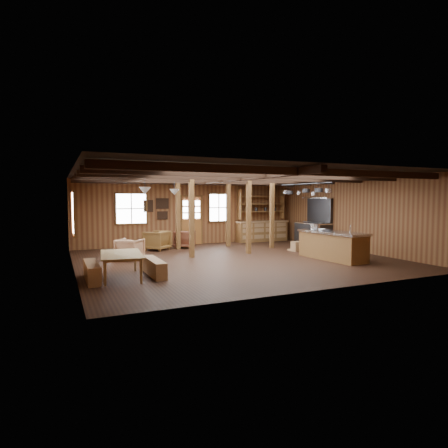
{
  "coord_description": "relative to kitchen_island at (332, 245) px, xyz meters",
  "views": [
    {
      "loc": [
        -5.41,
        -11.06,
        2.04
      ],
      "look_at": [
        -0.11,
        0.74,
        1.13
      ],
      "focal_mm": 30.0,
      "sensor_mm": 36.0,
      "label": 1
    }
  ],
  "objects": [
    {
      "name": "armchair_a",
      "position": [
        -4.77,
        4.54,
        -0.09
      ],
      "size": [
        1.17,
        1.17,
        0.77
      ],
      "primitive_type": "imported",
      "rotation": [
        0.0,
        0.0,
        3.89
      ],
      "color": "brown",
      "rests_on": "floor"
    },
    {
      "name": "window_back_left",
      "position": [
        -5.51,
        5.77,
        1.12
      ],
      "size": [
        1.32,
        0.06,
        1.32
      ],
      "color": "white",
      "rests_on": "wall_back"
    },
    {
      "name": "bench_wall",
      "position": [
        -7.56,
        -0.11,
        -0.26
      ],
      "size": [
        0.3,
        1.6,
        0.44
      ],
      "primitive_type": "cube",
      "color": "olive",
      "rests_on": "floor"
    },
    {
      "name": "commercial_range",
      "position": [
        1.74,
        3.21,
        0.18
      ],
      "size": [
        0.86,
        1.67,
        2.06
      ],
      "color": "#2B2B2D",
      "rests_on": "floor"
    },
    {
      "name": "armchair_c",
      "position": [
        -6.13,
        2.69,
        -0.13
      ],
      "size": [
        1.06,
        1.07,
        0.7
      ],
      "primitive_type": "imported",
      "rotation": [
        0.0,
        0.0,
        2.49
      ],
      "color": "#956543",
      "rests_on": "floor"
    },
    {
      "name": "pot_rack",
      "position": [
        0.06,
        1.55,
        1.81
      ],
      "size": [
        0.43,
        3.0,
        0.45
      ],
      "color": "#2B2B2D",
      "rests_on": "ceiling"
    },
    {
      "name": "step_stool",
      "position": [
        0.06,
        2.1,
        -0.29
      ],
      "size": [
        0.46,
        0.36,
        0.37
      ],
      "primitive_type": "cube",
      "rotation": [
        0.0,
        0.0,
        0.17
      ],
      "color": "olive",
      "rests_on": "floor"
    },
    {
      "name": "window_left",
      "position": [
        -7.87,
        1.81,
        1.12
      ],
      "size": [
        0.14,
        1.24,
        1.32
      ],
      "color": "white",
      "rests_on": "wall_back"
    },
    {
      "name": "dining_table",
      "position": [
        -6.81,
        -0.11,
        -0.16
      ],
      "size": [
        1.17,
        1.88,
        0.63
      ],
      "primitive_type": "imported",
      "rotation": [
        0.0,
        0.0,
        1.47
      ],
      "color": "#9C7B47",
      "rests_on": "floor"
    },
    {
      "name": "window_back_right",
      "position": [
        -1.61,
        5.77,
        1.12
      ],
      "size": [
        1.02,
        0.06,
        1.32
      ],
      "color": "white",
      "rests_on": "wall_back"
    },
    {
      "name": "room",
      "position": [
        -2.91,
        1.31,
        0.92
      ],
      "size": [
        10.04,
        9.04,
        2.84
      ],
      "color": "black",
      "rests_on": "ground"
    },
    {
      "name": "timber_posts",
      "position": [
        -2.39,
        3.39,
        0.92
      ],
      "size": [
        3.95,
        2.35,
        2.8
      ],
      "color": "#482F14",
      "rests_on": "floor"
    },
    {
      "name": "bench_aisle",
      "position": [
        -6.0,
        -0.11,
        -0.26
      ],
      "size": [
        0.29,
        1.56,
        0.43
      ],
      "primitive_type": "cube",
      "color": "olive",
      "rests_on": "floor"
    },
    {
      "name": "notice_boards",
      "position": [
        -4.4,
        5.77,
        1.16
      ],
      "size": [
        1.08,
        0.03,
        0.9
      ],
      "color": "silver",
      "rests_on": "wall_back"
    },
    {
      "name": "back_door",
      "position": [
        -2.91,
        5.76,
        0.4
      ],
      "size": [
        1.02,
        0.08,
        2.15
      ],
      "color": "brown",
      "rests_on": "floor"
    },
    {
      "name": "pendant_lamps",
      "position": [
        -5.16,
        2.31,
        1.77
      ],
      "size": [
        1.86,
        2.36,
        0.66
      ],
      "color": "#2B2B2D",
      "rests_on": "ceiling"
    },
    {
      "name": "ceiling_joists",
      "position": [
        -2.91,
        1.49,
        2.2
      ],
      "size": [
        9.8,
        8.82,
        0.18
      ],
      "color": "black",
      "rests_on": "ceiling"
    },
    {
      "name": "bowl",
      "position": [
        -0.13,
        0.39,
        0.49
      ],
      "size": [
        0.3,
        0.3,
        0.06
      ],
      "primitive_type": "imported",
      "rotation": [
        0.0,
        0.0,
        0.35
      ],
      "color": "silver",
      "rests_on": "kitchen_island"
    },
    {
      "name": "back_counter",
      "position": [
        0.49,
        5.52,
        0.12
      ],
      "size": [
        2.55,
        0.6,
        2.45
      ],
      "color": "brown",
      "rests_on": "floor"
    },
    {
      "name": "counter_pot",
      "position": [
        0.08,
        1.0,
        0.56
      ],
      "size": [
        0.32,
        0.32,
        0.19
      ],
      "primitive_type": "cylinder",
      "color": "silver",
      "rests_on": "kitchen_island"
    },
    {
      "name": "kitchen_island",
      "position": [
        0.0,
        0.0,
        0.0
      ],
      "size": [
        1.06,
        2.56,
        1.2
      ],
      "rotation": [
        0.0,
        0.0,
        0.07
      ],
      "color": "brown",
      "rests_on": "floor"
    },
    {
      "name": "armchair_b",
      "position": [
        -3.55,
        4.8,
        -0.12
      ],
      "size": [
        1.06,
        1.07,
        0.71
      ],
      "primitive_type": "imported",
      "rotation": [
        0.0,
        0.0,
        2.56
      ],
      "color": "#5C2D1B",
      "rests_on": "floor"
    }
  ]
}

